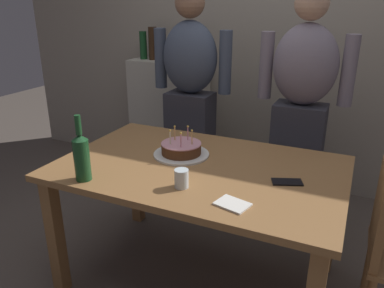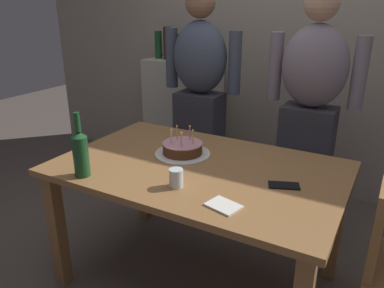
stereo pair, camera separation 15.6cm
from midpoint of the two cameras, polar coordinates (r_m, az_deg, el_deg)
The scene contains 11 objects.
ground_plane at distance 2.41m, azimuth -0.95°, elevation -19.56°, with size 10.00×10.00×0.00m, color #564C44.
back_wall at distance 3.31m, azimuth 11.01°, elevation 15.92°, with size 5.20×0.10×2.60m, color #9E9384.
dining_table at distance 2.05m, azimuth -1.05°, elevation -5.74°, with size 1.50×0.96×0.74m.
birthday_cake at distance 2.13m, azimuth -3.73°, elevation -0.90°, with size 0.32×0.32×0.16m.
water_glass_near at distance 1.77m, azimuth -4.14°, elevation -5.27°, with size 0.07×0.07×0.09m, color silver.
wine_bottle at distance 1.90m, azimuth -18.64°, elevation -1.73°, with size 0.08×0.08×0.33m.
cell_phone at distance 1.86m, azimuth 11.85°, elevation -5.67°, with size 0.14×0.07×0.01m, color black.
napkin_stack at distance 1.64m, azimuth 3.40°, elevation -9.11°, with size 0.14×0.10×0.01m, color white.
person_man_bearded at distance 2.85m, azimuth -1.86°, elevation 6.82°, with size 0.61×0.27×1.66m.
person_woman_cardigan at distance 2.60m, azimuth 14.44°, elevation 4.82°, with size 0.61×0.27×1.66m.
shelf_cabinet at distance 3.58m, azimuth -4.73°, elevation 4.31°, with size 0.71×0.30×1.35m.
Camera 1 is at (0.73, -1.69, 1.56)m, focal length 35.29 mm.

